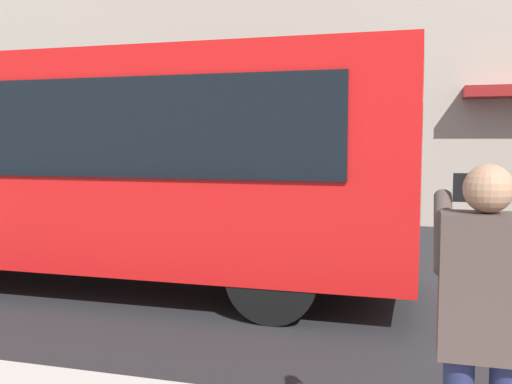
{
  "coord_description": "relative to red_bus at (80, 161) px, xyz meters",
  "views": [
    {
      "loc": [
        -0.51,
        7.39,
        1.95
      ],
      "look_at": [
        1.52,
        0.36,
        1.31
      ],
      "focal_mm": 40.82,
      "sensor_mm": 36.0,
      "label": 1
    }
  ],
  "objects": [
    {
      "name": "pedestrian_photographer",
      "position": [
        -4.83,
        4.26,
        -0.54
      ],
      "size": [
        0.53,
        0.52,
        1.7
      ],
      "color": "#1E2347",
      "rests_on": "sidewalk_curb"
    },
    {
      "name": "red_bus",
      "position": [
        0.0,
        0.0,
        0.0
      ],
      "size": [
        9.05,
        2.54,
        3.08
      ],
      "color": "red",
      "rests_on": "ground_plane"
    },
    {
      "name": "ground_plane",
      "position": [
        -4.03,
        -0.37,
        -1.68
      ],
      "size": [
        60.0,
        60.0,
        0.0
      ],
      "primitive_type": "plane",
      "color": "#232326"
    }
  ]
}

